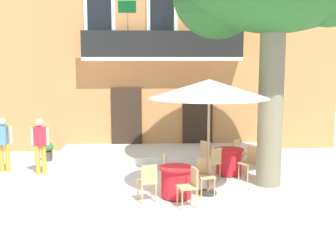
# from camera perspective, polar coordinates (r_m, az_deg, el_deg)

# --- Properties ---
(ground_plane) EXTENTS (120.00, 120.00, 0.00)m
(ground_plane) POSITION_cam_1_polar(r_m,az_deg,el_deg) (11.45, -1.87, -8.23)
(ground_plane) COLOR silver
(building_facade) EXTENTS (13.00, 5.09, 7.50)m
(building_facade) POSITION_cam_1_polar(r_m,az_deg,el_deg) (17.96, -1.04, 9.99)
(building_facade) COLOR #CC844C
(building_facade) RESTS_ON ground
(entrance_step_platform) EXTENTS (7.05, 2.47, 0.25)m
(entrance_step_platform) POSITION_cam_1_polar(r_m,az_deg,el_deg) (15.07, -0.54, -3.61)
(entrance_step_platform) COLOR silver
(entrance_step_platform) RESTS_ON ground
(cafe_table_near_tree) EXTENTS (0.86, 0.86, 0.76)m
(cafe_table_near_tree) POSITION_cam_1_polar(r_m,az_deg,el_deg) (10.70, 1.10, -7.25)
(cafe_table_near_tree) COLOR red
(cafe_table_near_tree) RESTS_ON ground
(cafe_chair_near_tree_0) EXTENTS (0.49, 0.49, 0.91)m
(cafe_chair_near_tree_0) POSITION_cam_1_polar(r_m,az_deg,el_deg) (10.00, 2.89, -7.57)
(cafe_chair_near_tree_0) COLOR tan
(cafe_chair_near_tree_0) RESTS_ON ground
(cafe_chair_near_tree_1) EXTENTS (0.47, 0.47, 0.91)m
(cafe_chair_near_tree_1) POSITION_cam_1_polar(r_m,az_deg,el_deg) (10.96, 4.77, -6.15)
(cafe_chair_near_tree_1) COLOR tan
(cafe_chair_near_tree_1) RESTS_ON ground
(cafe_chair_near_tree_2) EXTENTS (0.43, 0.43, 0.91)m
(cafe_chair_near_tree_2) POSITION_cam_1_polar(r_m,az_deg,el_deg) (11.37, 0.14, -5.57)
(cafe_chair_near_tree_2) COLOR tan
(cafe_chair_near_tree_2) RESTS_ON ground
(cafe_chair_near_tree_3) EXTENTS (0.50, 0.50, 0.91)m
(cafe_chair_near_tree_3) POSITION_cam_1_polar(r_m,az_deg,el_deg) (10.35, -2.64, -7.01)
(cafe_chair_near_tree_3) COLOR tan
(cafe_chair_near_tree_3) RESTS_ON ground
(cafe_table_middle) EXTENTS (0.86, 0.86, 0.76)m
(cafe_table_middle) POSITION_cam_1_polar(r_m,az_deg,el_deg) (12.90, 7.90, -4.57)
(cafe_table_middle) COLOR red
(cafe_table_middle) RESTS_ON ground
(cafe_chair_middle_0) EXTENTS (0.56, 0.56, 0.91)m
(cafe_chair_middle_0) POSITION_cam_1_polar(r_m,az_deg,el_deg) (12.26, 5.91, -4.56)
(cafe_chair_middle_0) COLOR tan
(cafe_chair_middle_0) RESTS_ON ground
(cafe_chair_middle_1) EXTENTS (0.55, 0.55, 0.91)m
(cafe_chair_middle_1) POSITION_cam_1_polar(r_m,az_deg,el_deg) (12.40, 10.57, -4.52)
(cafe_chair_middle_1) COLOR tan
(cafe_chair_middle_1) RESTS_ON ground
(cafe_chair_middle_2) EXTENTS (0.56, 0.56, 0.91)m
(cafe_chair_middle_2) POSITION_cam_1_polar(r_m,az_deg,el_deg) (13.55, 9.18, -3.37)
(cafe_chair_middle_2) COLOR tan
(cafe_chair_middle_2) RESTS_ON ground
(cafe_chair_middle_3) EXTENTS (0.56, 0.56, 0.91)m
(cafe_chair_middle_3) POSITION_cam_1_polar(r_m,az_deg,el_deg) (13.28, 5.17, -3.54)
(cafe_chair_middle_3) COLOR tan
(cafe_chair_middle_3) RESTS_ON ground
(cafe_umbrella) EXTENTS (2.90, 2.90, 2.85)m
(cafe_umbrella) POSITION_cam_1_polar(r_m,az_deg,el_deg) (10.60, 5.37, 4.77)
(cafe_umbrella) COLOR #997A56
(cafe_umbrella) RESTS_ON ground
(ground_planter_left) EXTENTS (0.44, 0.44, 0.63)m
(ground_planter_left) POSITION_cam_1_polar(r_m,az_deg,el_deg) (15.06, -15.41, -3.04)
(ground_planter_left) COLOR #47423D
(ground_planter_left) RESTS_ON ground
(pedestrian_near_entrance) EXTENTS (0.53, 0.36, 1.63)m
(pedestrian_near_entrance) POSITION_cam_1_polar(r_m,az_deg,el_deg) (13.29, -16.26, -2.13)
(pedestrian_near_entrance) COLOR gold
(pedestrian_near_entrance) RESTS_ON ground
(pedestrian_mid_plaza) EXTENTS (0.53, 0.35, 1.63)m
(pedestrian_mid_plaza) POSITION_cam_1_polar(r_m,az_deg,el_deg) (13.87, -20.54, -1.90)
(pedestrian_mid_plaza) COLOR gold
(pedestrian_mid_plaza) RESTS_ON ground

